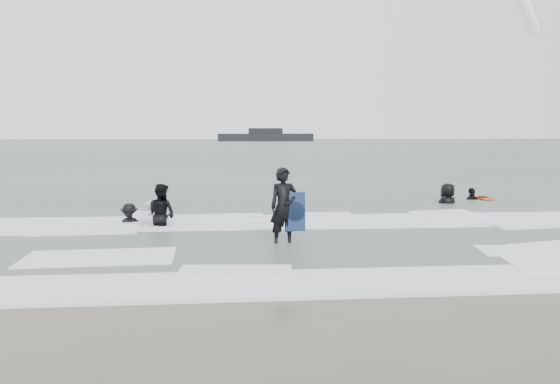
{
  "coord_description": "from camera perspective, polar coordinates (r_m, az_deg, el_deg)",
  "views": [
    {
      "loc": [
        -1.11,
        -10.35,
        2.85
      ],
      "look_at": [
        0.0,
        5.0,
        1.1
      ],
      "focal_mm": 35.0,
      "sensor_mm": 36.0,
      "label": 1
    }
  ],
  "objects": [
    {
      "name": "sea",
      "position": [
        90.4,
        -3.43,
        4.71
      ],
      "size": [
        320.0,
        320.0,
        0.0
      ],
      "primitive_type": "plane",
      "color": "#47544C",
      "rests_on": "ground"
    },
    {
      "name": "surfer_right_far",
      "position": [
        21.95,
        17.09,
        -1.26
      ],
      "size": [
        1.12,
        0.92,
        1.97
      ],
      "primitive_type": "imported",
      "rotation": [
        0.0,
        0.0,
        -2.79
      ],
      "color": "black",
      "rests_on": "ground"
    },
    {
      "name": "surfer_right_near",
      "position": [
        23.44,
        19.41,
        -0.87
      ],
      "size": [
        1.06,
        0.69,
        1.68
      ],
      "primitive_type": "imported",
      "rotation": [
        0.0,
        0.0,
        -2.83
      ],
      "color": "black",
      "rests_on": "ground"
    },
    {
      "name": "bodyboards",
      "position": [
        17.38,
        5.3,
        -1.31
      ],
      "size": [
        13.31,
        8.75,
        1.25
      ],
      "color": "#0D1E3F",
      "rests_on": "ground"
    },
    {
      "name": "surfer_centre",
      "position": [
        13.61,
        0.41,
        -5.59
      ],
      "size": [
        0.8,
        0.61,
        1.96
      ],
      "primitive_type": "imported",
      "rotation": [
        0.0,
        0.0,
        0.22
      ],
      "color": "black",
      "rests_on": "ground"
    },
    {
      "name": "ground",
      "position": [
        10.79,
        1.93,
        -8.83
      ],
      "size": [
        320.0,
        320.0,
        0.0
      ],
      "primitive_type": "plane",
      "color": "brown",
      "rests_on": "ground"
    },
    {
      "name": "surf_foam",
      "position": [
        14.37,
        0.37,
        -4.79
      ],
      "size": [
        30.03,
        9.06,
        0.09
      ],
      "color": "white",
      "rests_on": "ground"
    },
    {
      "name": "surfer_wading",
      "position": [
        16.44,
        -12.26,
        -3.64
      ],
      "size": [
        1.14,
        1.08,
        1.85
      ],
      "primitive_type": "imported",
      "rotation": [
        0.0,
        0.0,
        2.57
      ],
      "color": "black",
      "rests_on": "ground"
    },
    {
      "name": "vessel_horizon",
      "position": [
        140.53,
        -1.53,
        5.83
      ],
      "size": [
        24.3,
        4.34,
        3.3
      ],
      "color": "black",
      "rests_on": "ground"
    },
    {
      "name": "surfer_breaker",
      "position": [
        17.13,
        -15.43,
        -3.33
      ],
      "size": [
        1.04,
        0.68,
        1.5
      ],
      "primitive_type": "imported",
      "rotation": [
        0.0,
        0.0,
        0.13
      ],
      "color": "black",
      "rests_on": "ground"
    }
  ]
}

